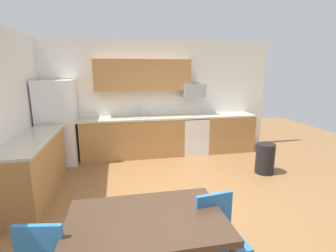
{
  "coord_description": "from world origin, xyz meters",
  "views": [
    {
      "loc": [
        -0.88,
        -3.38,
        2.01
      ],
      "look_at": [
        0.0,
        1.0,
        1.0
      ],
      "focal_mm": 26.52,
      "sensor_mm": 36.0,
      "label": 1
    }
  ],
  "objects": [
    {
      "name": "ground_plane",
      "position": [
        0.0,
        0.0,
        0.0
      ],
      "size": [
        12.0,
        12.0,
        0.0
      ],
      "primitive_type": "plane",
      "color": "olive"
    },
    {
      "name": "wall_back",
      "position": [
        0.0,
        2.65,
        1.35
      ],
      "size": [
        5.8,
        0.1,
        2.7
      ],
      "primitive_type": "cube",
      "color": "white",
      "rests_on": "ground"
    },
    {
      "name": "cabinet_run_back",
      "position": [
        -0.57,
        2.3,
        0.45
      ],
      "size": [
        2.35,
        0.6,
        0.9
      ],
      "primitive_type": "cube",
      "color": "#AD7A42",
      "rests_on": "ground"
    },
    {
      "name": "cabinet_run_back_right",
      "position": [
        1.8,
        2.3,
        0.45
      ],
      "size": [
        1.2,
        0.6,
        0.9
      ],
      "primitive_type": "cube",
      "color": "#AD7A42",
      "rests_on": "ground"
    },
    {
      "name": "cabinet_run_left",
      "position": [
        -2.3,
        0.8,
        0.45
      ],
      "size": [
        0.6,
        2.0,
        0.9
      ],
      "primitive_type": "cube",
      "color": "#AD7A42",
      "rests_on": "ground"
    },
    {
      "name": "countertop_back",
      "position": [
        0.0,
        2.3,
        0.92
      ],
      "size": [
        4.8,
        0.64,
        0.04
      ],
      "primitive_type": "cube",
      "color": "beige",
      "rests_on": "cabinet_run_back"
    },
    {
      "name": "countertop_left",
      "position": [
        -2.3,
        0.8,
        0.92
      ],
      "size": [
        0.64,
        2.0,
        0.04
      ],
      "primitive_type": "cube",
      "color": "beige",
      "rests_on": "cabinet_run_left"
    },
    {
      "name": "upper_cabinets_back",
      "position": [
        -0.3,
        2.43,
        1.9
      ],
      "size": [
        2.2,
        0.34,
        0.7
      ],
      "primitive_type": "cube",
      "color": "#AD7A42"
    },
    {
      "name": "refrigerator",
      "position": [
        -2.18,
        2.22,
        0.9
      ],
      "size": [
        0.76,
        0.7,
        1.81
      ],
      "primitive_type": "cube",
      "color": "white",
      "rests_on": "ground"
    },
    {
      "name": "oven_range",
      "position": [
        0.9,
        2.3,
        0.46
      ],
      "size": [
        0.6,
        0.6,
        0.91
      ],
      "color": "white",
      "rests_on": "ground"
    },
    {
      "name": "microwave",
      "position": [
        0.9,
        2.4,
        1.53
      ],
      "size": [
        0.54,
        0.36,
        0.32
      ],
      "primitive_type": "cube",
      "color": "#9EA0A5"
    },
    {
      "name": "sink_basin",
      "position": [
        -0.39,
        2.3,
        0.88
      ],
      "size": [
        0.48,
        0.4,
        0.14
      ],
      "primitive_type": "cube",
      "color": "#A5A8AD",
      "rests_on": "countertop_back"
    },
    {
      "name": "sink_faucet",
      "position": [
        -0.39,
        2.48,
        1.04
      ],
      "size": [
        0.02,
        0.02,
        0.24
      ],
      "primitive_type": "cylinder",
      "color": "#B2B5BA",
      "rests_on": "countertop_back"
    },
    {
      "name": "dining_table",
      "position": [
        -0.68,
        -1.43,
        0.67
      ],
      "size": [
        1.4,
        0.9,
        0.73
      ],
      "color": "#422D1E",
      "rests_on": "ground"
    },
    {
      "name": "chair_near_table",
      "position": [
        0.0,
        -1.44,
        0.5
      ],
      "size": [
        0.44,
        0.44,
        0.85
      ],
      "color": "#2D72B7",
      "rests_on": "ground"
    },
    {
      "name": "trash_bin",
      "position": [
        1.92,
        0.79,
        0.3
      ],
      "size": [
        0.36,
        0.36,
        0.6
      ],
      "primitive_type": "cylinder",
      "color": "black",
      "rests_on": "ground"
    }
  ]
}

